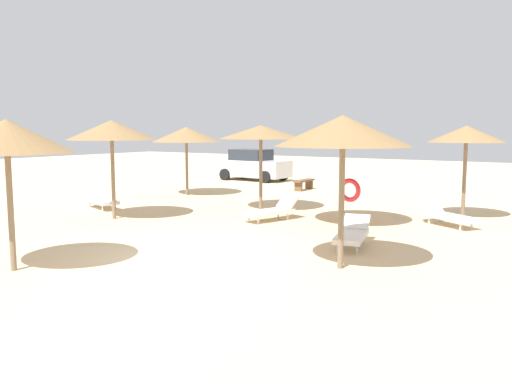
{
  "coord_description": "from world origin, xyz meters",
  "views": [
    {
      "loc": [
        7.38,
        -8.4,
        2.83
      ],
      "look_at": [
        0.0,
        3.0,
        1.2
      ],
      "focal_mm": 36.81,
      "sensor_mm": 36.0,
      "label": 1
    }
  ],
  "objects_px": {
    "parasol_4": "(261,132)",
    "parasol_5": "(6,137)",
    "lounger_2": "(352,234)",
    "bench_0": "(304,183)",
    "parked_car": "(253,165)",
    "lounger_1": "(100,199)",
    "parasol_0": "(344,138)",
    "parasol_3": "(466,134)",
    "parasol_1": "(112,130)",
    "lounger_0": "(272,210)",
    "lounger_3": "(446,215)",
    "parasol_6": "(186,135)",
    "parasol_2": "(343,131)"
  },
  "relations": [
    {
      "from": "parasol_5",
      "to": "lounger_1",
      "type": "height_order",
      "value": "parasol_5"
    },
    {
      "from": "parasol_2",
      "to": "lounger_2",
      "type": "xyz_separation_m",
      "value": [
        -0.58,
        2.03,
        -2.48
      ]
    },
    {
      "from": "parasol_4",
      "to": "lounger_1",
      "type": "bearing_deg",
      "value": -152.08
    },
    {
      "from": "parasol_0",
      "to": "lounger_3",
      "type": "relative_size",
      "value": 1.59
    },
    {
      "from": "parasol_1",
      "to": "lounger_0",
      "type": "height_order",
      "value": "parasol_1"
    },
    {
      "from": "parasol_3",
      "to": "parasol_5",
      "type": "xyz_separation_m",
      "value": [
        -6.29,
        -11.36,
        0.02
      ]
    },
    {
      "from": "parasol_3",
      "to": "parasol_4",
      "type": "xyz_separation_m",
      "value": [
        -6.31,
        -2.03,
        0.05
      ]
    },
    {
      "from": "parasol_6",
      "to": "parked_car",
      "type": "bearing_deg",
      "value": 99.6
    },
    {
      "from": "bench_0",
      "to": "lounger_3",
      "type": "bearing_deg",
      "value": -36.66
    },
    {
      "from": "parasol_1",
      "to": "parasol_5",
      "type": "height_order",
      "value": "parasol_1"
    },
    {
      "from": "lounger_3",
      "to": "parked_car",
      "type": "height_order",
      "value": "parked_car"
    },
    {
      "from": "bench_0",
      "to": "lounger_2",
      "type": "bearing_deg",
      "value": -56.58
    },
    {
      "from": "parasol_5",
      "to": "lounger_3",
      "type": "relative_size",
      "value": 1.56
    },
    {
      "from": "parasol_1",
      "to": "lounger_1",
      "type": "height_order",
      "value": "parasol_1"
    },
    {
      "from": "lounger_3",
      "to": "bench_0",
      "type": "bearing_deg",
      "value": 143.34
    },
    {
      "from": "parasol_0",
      "to": "parasol_6",
      "type": "height_order",
      "value": "parasol_6"
    },
    {
      "from": "lounger_0",
      "to": "parasol_3",
      "type": "bearing_deg",
      "value": 35.83
    },
    {
      "from": "lounger_3",
      "to": "parked_car",
      "type": "bearing_deg",
      "value": 145.59
    },
    {
      "from": "parasol_1",
      "to": "parasol_5",
      "type": "bearing_deg",
      "value": -60.63
    },
    {
      "from": "bench_0",
      "to": "parasol_3",
      "type": "bearing_deg",
      "value": -28.27
    },
    {
      "from": "parasol_0",
      "to": "parked_car",
      "type": "distance_m",
      "value": 14.06
    },
    {
      "from": "parasol_2",
      "to": "lounger_1",
      "type": "height_order",
      "value": "parasol_2"
    },
    {
      "from": "parasol_3",
      "to": "lounger_1",
      "type": "relative_size",
      "value": 1.5
    },
    {
      "from": "parasol_3",
      "to": "parked_car",
      "type": "relative_size",
      "value": 0.73
    },
    {
      "from": "bench_0",
      "to": "lounger_1",
      "type": "bearing_deg",
      "value": -111.3
    },
    {
      "from": "parasol_0",
      "to": "parasol_1",
      "type": "xyz_separation_m",
      "value": [
        -6.53,
        -2.93,
        0.21
      ]
    },
    {
      "from": "parasol_3",
      "to": "lounger_2",
      "type": "relative_size",
      "value": 1.47
    },
    {
      "from": "parasol_2",
      "to": "parked_car",
      "type": "distance_m",
      "value": 18.75
    },
    {
      "from": "parasol_1",
      "to": "lounger_1",
      "type": "relative_size",
      "value": 1.59
    },
    {
      "from": "parasol_1",
      "to": "parasol_3",
      "type": "height_order",
      "value": "parasol_1"
    },
    {
      "from": "parasol_1",
      "to": "parasol_4",
      "type": "relative_size",
      "value": 1.05
    },
    {
      "from": "parasol_6",
      "to": "lounger_3",
      "type": "xyz_separation_m",
      "value": [
        11.15,
        -1.43,
        -2.28
      ]
    },
    {
      "from": "parasol_4",
      "to": "lounger_3",
      "type": "height_order",
      "value": "parasol_4"
    },
    {
      "from": "parasol_2",
      "to": "lounger_3",
      "type": "bearing_deg",
      "value": 83.66
    },
    {
      "from": "parasol_3",
      "to": "parasol_2",
      "type": "bearing_deg",
      "value": -96.18
    },
    {
      "from": "lounger_3",
      "to": "parasol_1",
      "type": "bearing_deg",
      "value": -153.91
    },
    {
      "from": "lounger_2",
      "to": "bench_0",
      "type": "height_order",
      "value": "lounger_2"
    },
    {
      "from": "parked_car",
      "to": "lounger_1",
      "type": "bearing_deg",
      "value": -84.77
    },
    {
      "from": "lounger_1",
      "to": "bench_0",
      "type": "distance_m",
      "value": 9.66
    },
    {
      "from": "lounger_1",
      "to": "bench_0",
      "type": "bearing_deg",
      "value": 68.7
    },
    {
      "from": "parasol_1",
      "to": "parasol_6",
      "type": "relative_size",
      "value": 1.06
    },
    {
      "from": "parasol_4",
      "to": "parked_car",
      "type": "xyz_separation_m",
      "value": [
        -6.18,
        8.96,
        -1.9
      ]
    },
    {
      "from": "parasol_1",
      "to": "lounger_3",
      "type": "distance_m",
      "value": 10.49
    },
    {
      "from": "parked_car",
      "to": "parasol_4",
      "type": "bearing_deg",
      "value": -55.4
    },
    {
      "from": "lounger_2",
      "to": "lounger_3",
      "type": "relative_size",
      "value": 1.03
    },
    {
      "from": "parasol_6",
      "to": "parasol_1",
      "type": "bearing_deg",
      "value": -71.29
    },
    {
      "from": "parasol_0",
      "to": "parked_car",
      "type": "relative_size",
      "value": 0.76
    },
    {
      "from": "parasol_5",
      "to": "lounger_3",
      "type": "height_order",
      "value": "parasol_5"
    },
    {
      "from": "parasol_4",
      "to": "parasol_5",
      "type": "xyz_separation_m",
      "value": [
        0.02,
        -9.33,
        -0.04
      ]
    },
    {
      "from": "parasol_6",
      "to": "parked_car",
      "type": "distance_m",
      "value": 7.34
    }
  ]
}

